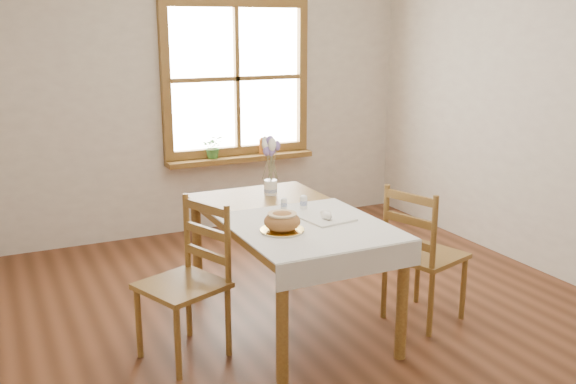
% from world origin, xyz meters
% --- Properties ---
extents(ground, '(5.00, 5.00, 0.00)m').
position_xyz_m(ground, '(0.00, 0.00, 0.00)').
color(ground, brown).
rests_on(ground, ground).
extents(room_walls, '(4.60, 5.10, 2.65)m').
position_xyz_m(room_walls, '(0.00, 0.00, 1.71)').
color(room_walls, silver).
rests_on(room_walls, ground).
extents(window, '(1.46, 0.08, 1.46)m').
position_xyz_m(window, '(0.50, 2.47, 1.45)').
color(window, olive).
rests_on(window, ground).
extents(window_sill, '(1.46, 0.20, 0.05)m').
position_xyz_m(window_sill, '(0.50, 2.40, 0.69)').
color(window_sill, olive).
rests_on(window_sill, ground).
extents(dining_table, '(0.90, 1.60, 0.75)m').
position_xyz_m(dining_table, '(0.00, 0.30, 0.66)').
color(dining_table, olive).
rests_on(dining_table, ground).
extents(table_linen, '(0.91, 0.99, 0.01)m').
position_xyz_m(table_linen, '(0.00, -0.00, 0.76)').
color(table_linen, silver).
rests_on(table_linen, dining_table).
extents(chair_left, '(0.59, 0.58, 0.94)m').
position_xyz_m(chair_left, '(-0.77, 0.14, 0.47)').
color(chair_left, olive).
rests_on(chair_left, ground).
extents(chair_right, '(0.57, 0.55, 0.94)m').
position_xyz_m(chair_right, '(0.84, -0.06, 0.47)').
color(chair_right, olive).
rests_on(chair_right, ground).
extents(bread_plate, '(0.30, 0.30, 0.01)m').
position_xyz_m(bread_plate, '(-0.20, -0.04, 0.77)').
color(bread_plate, white).
rests_on(bread_plate, table_linen).
extents(bread_loaf, '(0.22, 0.22, 0.12)m').
position_xyz_m(bread_loaf, '(-0.20, -0.04, 0.83)').
color(bread_loaf, '#B0763E').
rests_on(bread_loaf, bread_plate).
extents(egg_napkin, '(0.31, 0.27, 0.01)m').
position_xyz_m(egg_napkin, '(0.16, 0.05, 0.77)').
color(egg_napkin, silver).
rests_on(egg_napkin, table_linen).
extents(eggs, '(0.24, 0.22, 0.05)m').
position_xyz_m(eggs, '(0.16, 0.05, 0.80)').
color(eggs, white).
rests_on(eggs, egg_napkin).
extents(salt_shaker, '(0.05, 0.05, 0.08)m').
position_xyz_m(salt_shaker, '(0.01, 0.39, 0.80)').
color(salt_shaker, white).
rests_on(salt_shaker, table_linen).
extents(pepper_shaker, '(0.05, 0.05, 0.09)m').
position_xyz_m(pepper_shaker, '(0.14, 0.35, 0.81)').
color(pepper_shaker, white).
rests_on(pepper_shaker, table_linen).
extents(flower_vase, '(0.12, 0.12, 0.11)m').
position_xyz_m(flower_vase, '(0.09, 0.78, 0.80)').
color(flower_vase, white).
rests_on(flower_vase, dining_table).
extents(lavender_bouquet, '(0.17, 0.17, 0.32)m').
position_xyz_m(lavender_bouquet, '(0.09, 0.78, 1.01)').
color(lavender_bouquet, '#705BA1').
rests_on(lavender_bouquet, flower_vase).
extents(potted_plant, '(0.25, 0.27, 0.17)m').
position_xyz_m(potted_plant, '(0.23, 2.40, 0.80)').
color(potted_plant, '#346B2A').
rests_on(potted_plant, window_sill).
extents(amber_bottle, '(0.07, 0.07, 0.16)m').
position_xyz_m(amber_bottle, '(0.73, 2.40, 0.80)').
color(amber_bottle, '#AA5B1F').
rests_on(amber_bottle, window_sill).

